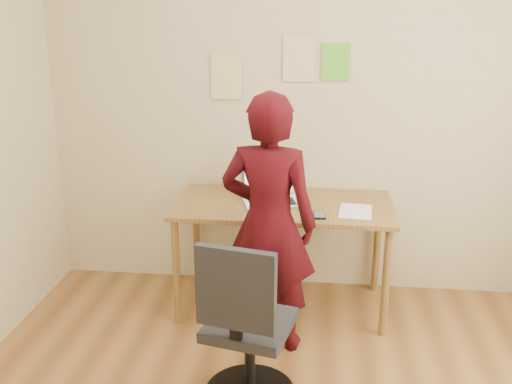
# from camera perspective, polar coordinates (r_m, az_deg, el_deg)

# --- Properties ---
(room) EXTENTS (3.58, 3.58, 2.78)m
(room) POSITION_cam_1_polar(r_m,az_deg,el_deg) (2.20, 2.56, 2.18)
(room) COLOR brown
(room) RESTS_ON ground
(desk) EXTENTS (1.40, 0.70, 0.74)m
(desk) POSITION_cam_1_polar(r_m,az_deg,el_deg) (3.73, 2.73, -2.40)
(desk) COLOR brown
(desk) RESTS_ON ground
(laptop) EXTENTS (0.43, 0.41, 0.26)m
(laptop) POSITION_cam_1_polar(r_m,az_deg,el_deg) (3.72, 1.50, -0.15)
(laptop) COLOR #AAAAB1
(laptop) RESTS_ON desk
(paper_sheet) EXTENTS (0.22, 0.30, 0.00)m
(paper_sheet) POSITION_cam_1_polar(r_m,az_deg,el_deg) (3.61, 9.94, -1.89)
(paper_sheet) COLOR white
(paper_sheet) RESTS_ON desk
(phone) EXTENTS (0.08, 0.14, 0.01)m
(phone) POSITION_cam_1_polar(r_m,az_deg,el_deg) (3.49, 6.36, -2.30)
(phone) COLOR black
(phone) RESTS_ON desk
(wall_note_left) EXTENTS (0.21, 0.00, 0.30)m
(wall_note_left) POSITION_cam_1_polar(r_m,az_deg,el_deg) (3.93, -2.97, 11.42)
(wall_note_left) COLOR #E1C086
(wall_note_left) RESTS_ON room
(wall_note_mid) EXTENTS (0.21, 0.00, 0.30)m
(wall_note_mid) POSITION_cam_1_polar(r_m,az_deg,el_deg) (3.86, 4.32, 13.16)
(wall_note_mid) COLOR #E1C086
(wall_note_mid) RESTS_ON room
(wall_note_right) EXTENTS (0.18, 0.00, 0.24)m
(wall_note_right) POSITION_cam_1_polar(r_m,az_deg,el_deg) (3.86, 7.97, 12.74)
(wall_note_right) COLOR #5CC62C
(wall_note_right) RESTS_ON room
(office_chair) EXTENTS (0.48, 0.49, 0.92)m
(office_chair) POSITION_cam_1_polar(r_m,az_deg,el_deg) (2.92, -1.03, -14.21)
(office_chair) COLOR black
(office_chair) RESTS_ON ground
(person) EXTENTS (0.61, 0.45, 1.53)m
(person) POSITION_cam_1_polar(r_m,az_deg,el_deg) (3.27, 1.27, -3.22)
(person) COLOR #34070C
(person) RESTS_ON ground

